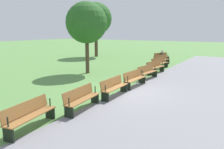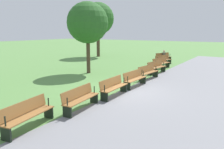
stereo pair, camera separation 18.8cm
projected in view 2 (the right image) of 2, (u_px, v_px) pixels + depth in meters
The scene contains 14 objects.
ground_plane at pixel (126, 91), 11.55m from camera, with size 120.00×120.00×0.00m, color #5B8C47.
path_paving at pixel (180, 100), 10.06m from camera, with size 39.14×6.23×0.01m, color gray.
bench_0 at pixel (163, 57), 22.76m from camera, with size 2.02×1.15×0.89m.
bench_1 at pixel (163, 60), 20.60m from camera, with size 2.04×1.04×0.89m.
bench_2 at pixel (161, 63), 18.48m from camera, with size 2.04×0.92×0.89m.
bench_3 at pixel (156, 67), 16.41m from camera, with size 2.04×0.79×0.89m.
bench_4 at pixel (148, 72), 14.39m from camera, with size 2.02×0.67×0.89m.
bench_5 at pixel (135, 78), 12.44m from camera, with size 2.00×0.54×0.89m.
bench_6 at pixel (113, 87), 10.56m from camera, with size 2.00×0.54×0.89m.
bench_7 at pixel (80, 98), 8.77m from camera, with size 2.02×0.67×0.89m.
bench_8 at pixel (27, 114), 7.07m from camera, with size 2.04×0.79×0.89m.
person_seated at pixel (164, 56), 22.61m from camera, with size 0.47×0.59×1.20m.
tree_2 at pixel (98, 19), 26.47m from camera, with size 3.86×3.86×6.54m.
tree_3 at pixel (88, 23), 15.89m from camera, with size 3.00×3.00×5.21m.
Camera 2 is at (9.82, 5.35, 3.10)m, focal length 35.16 mm.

